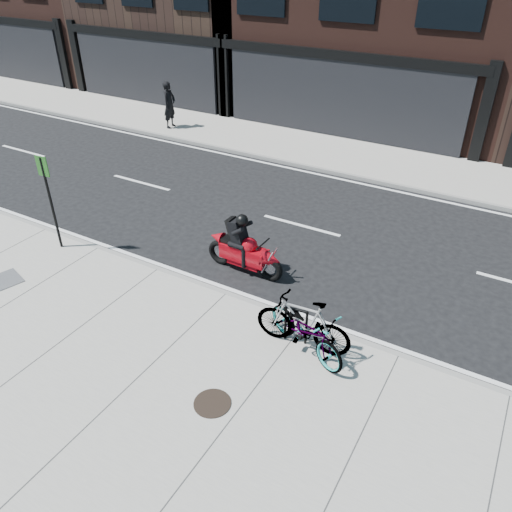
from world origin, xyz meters
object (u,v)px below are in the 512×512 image
Objects in this scene: bicycle_rear at (303,323)px; utility_grate at (3,281)px; bike_rack at (296,322)px; motorcycle at (247,250)px; manhole_cover at (212,403)px; pedestrian at (169,105)px; sign_post at (49,195)px; bicycle_front at (306,330)px.

utility_grate is (-7.09, -1.52, -0.57)m from bicycle_rear.
motorcycle is (-2.17, 1.78, 0.03)m from bike_rack.
manhole_cover and utility_grate have the same top height.
utility_grate is at bearing -167.87° from pedestrian.
motorcycle reaches higher than manhole_cover.
motorcycle is 2.81× the size of utility_grate.
sign_post is at bearing -97.19° from bicycle_rear.
pedestrian is at bearing 138.36° from motorcycle.
bicycle_rear reaches higher than bicycle_front.
utility_grate is at bearing -95.18° from sign_post.
sign_post reaches higher than manhole_cover.
bicycle_front is at bearing -37.28° from motorcycle.
pedestrian is at bearing 108.55° from utility_grate.
bike_rack is at bearing 76.39° from manhole_cover.
bicycle_front is 7.31m from sign_post.
motorcycle is at bearing 74.37° from bicycle_front.
bicycle_rear is 14.47m from pedestrian.
bike_rack is 1.23× the size of manhole_cover.
pedestrian is (-10.82, 9.60, 0.37)m from bicycle_rear.
motorcycle is 1.10× the size of pedestrian.
pedestrian is 0.77× the size of sign_post.
bicycle_front is 7.36m from utility_grate.
bicycle_front is (0.29, -0.16, 0.04)m from bike_rack.
bicycle_front is at bearing -28.18° from bike_rack.
bike_rack is 7.10m from utility_grate.
pedestrian is 2.55× the size of utility_grate.
bicycle_rear is 1.01× the size of pedestrian.
utility_grate is (-6.90, -1.59, -0.47)m from bike_rack.
manhole_cover is at bearing -26.60° from sign_post.
bike_rack is 0.32× the size of sign_post.
manhole_cover is at bearing -5.22° from utility_grate.
utility_grate is 2.33m from sign_post.
bike_rack is 2.29m from manhole_cover.
bicycle_front is at bearing 47.80° from bicycle_rear.
utility_grate is at bearing -143.65° from motorcycle.
pedestrian reaches higher than utility_grate.
motorcycle is at bearing 112.60° from manhole_cover.
manhole_cover is at bearing -179.65° from bicycle_front.
bike_rack is 0.42× the size of pedestrian.
bike_rack is 14.29m from pedestrian.
manhole_cover is (-0.82, -2.02, -0.51)m from bicycle_front.
utility_grate is (-4.73, -3.37, -0.50)m from motorcycle.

